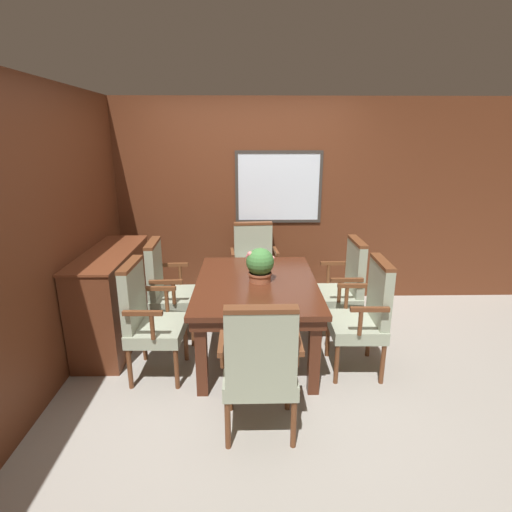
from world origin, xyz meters
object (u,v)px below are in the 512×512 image
Objects in this scene: chair_left_far at (166,286)px; chair_head_far at (254,263)px; sideboard_cabinet at (113,297)px; potted_plant at (260,265)px; dining_table at (256,291)px; chair_right_near at (365,312)px; chair_left_near at (147,316)px; chair_head_near at (260,365)px; chair_right_far at (344,284)px.

chair_head_far is (0.90, 0.77, 0.00)m from chair_left_far.
sideboard_cabinet is (-1.42, -0.85, -0.08)m from chair_head_far.
chair_left_far is at bearing 161.11° from potted_plant.
chair_right_near reaches higher than dining_table.
chair_head_far is 1.72m from chair_left_near.
chair_head_far is 1.00× the size of chair_left_near.
dining_table is 1.47× the size of chair_head_far.
chair_left_near is (-0.94, 0.78, 0.00)m from chair_head_near.
chair_head_far is at bearing -130.18° from chair_right_far.
chair_head_far and chair_right_near have the same top height.
chair_left_far is at bearing 8.98° from sideboard_cabinet.
chair_left_far is at bearing -90.16° from chair_right_far.
chair_left_near is at bearing -159.47° from dining_table.
dining_table is at bearing -90.10° from chair_head_near.
chair_right_far is 1.00× the size of chair_head_near.
chair_left_near is (-0.03, -0.68, 0.00)m from chair_left_far.
chair_right_far is 1.18m from chair_head_far.
chair_right_far and chair_right_near have the same top height.
chair_head_far is (-0.91, 0.75, 0.00)m from chair_right_far.
potted_plant reaches higher than chair_left_near.
potted_plant reaches higher than dining_table.
chair_right_far is at bearing -67.70° from chair_left_near.
chair_head_near reaches higher than dining_table.
chair_left_near is 3.26× the size of potted_plant.
chair_head_far is at bearing 30.99° from sideboard_cabinet.
chair_right_near is 1.00× the size of chair_left_near.
dining_table is 1.47× the size of chair_head_near.
chair_left_far is 1.05m from potted_plant.
chair_left_far is 1.00× the size of chair_right_near.
potted_plant reaches higher than chair_head_near.
potted_plant is (0.03, 1.14, 0.33)m from chair_head_near.
chair_left_far is 1.00× the size of chair_head_far.
sideboard_cabinet reaches higher than dining_table.
chair_head_far is at bearing -145.08° from chair_right_near.
chair_left_far is at bearing 159.86° from dining_table.
potted_plant is 1.53m from sideboard_cabinet.
potted_plant is (0.04, -1.09, 0.33)m from chair_head_far.
chair_right_near is at bearing -139.30° from chair_head_near.
chair_right_far and chair_left_near have the same top height.
chair_head_near and chair_left_near have the same top height.
dining_table is 1.13m from chair_head_near.
chair_head_near is (-0.94, -0.81, 0.00)m from chair_right_near.
chair_right_near is at bearing -61.13° from chair_head_far.
chair_head_far is 1.00× the size of chair_head_near.
dining_table is 1.47× the size of chair_left_far.
potted_plant is at bearing -91.76° from chair_head_near.
chair_left_near is (-1.87, -0.03, 0.00)m from chair_right_near.
chair_right_near and chair_head_near have the same top height.
chair_head_near reaches higher than sideboard_cabinet.
chair_head_far is at bearing 90.31° from dining_table.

